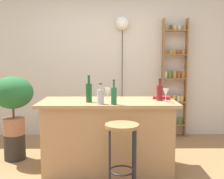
% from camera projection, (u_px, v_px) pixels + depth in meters
% --- Properties ---
extents(ground, '(12.00, 12.00, 0.00)m').
position_uv_depth(ground, '(108.00, 179.00, 3.23)').
color(ground, olive).
extents(back_wall, '(6.40, 0.10, 2.80)m').
position_uv_depth(back_wall, '(109.00, 58.00, 5.01)').
color(back_wall, beige).
rests_on(back_wall, ground).
extents(kitchen_counter, '(1.67, 0.74, 0.88)m').
position_uv_depth(kitchen_counter, '(108.00, 135.00, 3.47)').
color(kitchen_counter, tan).
rests_on(kitchen_counter, ground).
extents(bar_stool, '(0.35, 0.35, 0.73)m').
position_uv_depth(bar_stool, '(122.00, 142.00, 2.87)').
color(bar_stool, black).
rests_on(bar_stool, ground).
extents(spice_shelf, '(0.43, 0.16, 2.09)m').
position_uv_depth(spice_shelf, '(174.00, 79.00, 4.91)').
color(spice_shelf, olive).
rests_on(spice_shelf, ground).
extents(plant_stool, '(0.29, 0.29, 0.36)m').
position_uv_depth(plant_stool, '(15.00, 147.00, 3.86)').
color(plant_stool, '#2D2823').
rests_on(plant_stool, ground).
extents(potted_plant, '(0.56, 0.50, 0.81)m').
position_uv_depth(potted_plant, '(13.00, 97.00, 3.78)').
color(potted_plant, '#A86B4C').
rests_on(potted_plant, plant_stool).
extents(bottle_spirits_clear, '(0.07, 0.07, 0.27)m').
position_uv_depth(bottle_spirits_clear, '(160.00, 92.00, 3.43)').
color(bottle_spirits_clear, maroon).
rests_on(bottle_spirits_clear, kitchen_counter).
extents(bottle_wine_red, '(0.07, 0.07, 0.32)m').
position_uv_depth(bottle_wine_red, '(89.00, 92.00, 3.30)').
color(bottle_wine_red, '#194C23').
rests_on(bottle_wine_red, kitchen_counter).
extents(bottle_vinegar, '(0.08, 0.08, 0.24)m').
position_uv_depth(bottle_vinegar, '(101.00, 96.00, 3.16)').
color(bottle_vinegar, '#B2B2B7').
rests_on(bottle_vinegar, kitchen_counter).
extents(bottle_soda_blue, '(0.07, 0.07, 0.28)m').
position_uv_depth(bottle_soda_blue, '(114.00, 95.00, 3.13)').
color(bottle_soda_blue, '#236638').
rests_on(bottle_soda_blue, kitchen_counter).
extents(wine_glass_left, '(0.07, 0.07, 0.16)m').
position_uv_depth(wine_glass_left, '(166.00, 93.00, 3.28)').
color(wine_glass_left, silver).
rests_on(wine_glass_left, kitchen_counter).
extents(wine_glass_center, '(0.07, 0.07, 0.16)m').
position_uv_depth(wine_glass_center, '(107.00, 92.00, 3.37)').
color(wine_glass_center, silver).
rests_on(wine_glass_center, kitchen_counter).
extents(cookbook, '(0.24, 0.20, 0.03)m').
position_uv_depth(cookbook, '(162.00, 97.00, 3.58)').
color(cookbook, maroon).
rests_on(cookbook, kitchen_counter).
extents(pendant_globe_light, '(0.24, 0.24, 2.13)m').
position_uv_depth(pendant_globe_light, '(122.00, 24.00, 4.83)').
color(pendant_globe_light, black).
rests_on(pendant_globe_light, ground).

